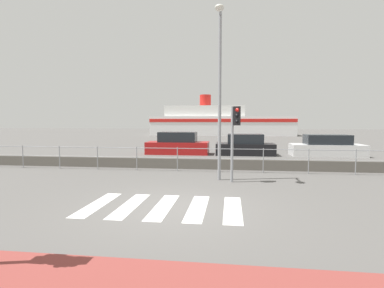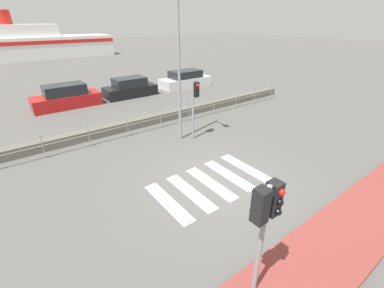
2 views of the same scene
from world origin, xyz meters
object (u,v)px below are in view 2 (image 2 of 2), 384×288
(ferry_boat, at_px, (28,44))
(parked_car_white, at_px, (185,80))
(parked_car_black, at_px, (130,88))
(traffic_light_far, at_px, (195,98))
(streetlamp, at_px, (181,57))
(parked_car_red, at_px, (66,97))
(traffic_light_near, at_px, (265,213))

(ferry_boat, bearing_deg, parked_car_white, -74.08)
(parked_car_black, bearing_deg, traffic_light_far, -95.04)
(streetlamp, distance_m, ferry_boat, 37.43)
(parked_car_red, bearing_deg, parked_car_white, 0.00)
(traffic_light_far, distance_m, parked_car_red, 9.97)
(traffic_light_far, bearing_deg, parked_car_red, 112.24)
(streetlamp, bearing_deg, ferry_boat, 92.37)
(streetlamp, height_order, parked_car_black, streetlamp)
(traffic_light_far, relative_size, parked_car_white, 0.62)
(parked_car_red, xyz_separation_m, parked_car_white, (9.71, 0.00, -0.05))
(streetlamp, height_order, ferry_boat, ferry_boat)
(parked_car_black, height_order, parked_car_white, parked_car_black)
(parked_car_black, xyz_separation_m, parked_car_white, (5.17, 0.00, -0.00))
(parked_car_white, bearing_deg, streetlamp, -126.24)
(parked_car_red, height_order, parked_car_white, parked_car_red)
(traffic_light_far, xyz_separation_m, ferry_boat, (-2.13, 37.54, -0.02))
(streetlamp, xyz_separation_m, parked_car_black, (1.39, 8.95, -3.27))
(parked_car_black, bearing_deg, traffic_light_near, -106.01)
(parked_car_black, relative_size, parked_car_white, 0.86)
(traffic_light_near, xyz_separation_m, traffic_light_far, (3.85, 7.10, -0.17))
(streetlamp, bearing_deg, parked_car_black, 81.19)
(traffic_light_far, xyz_separation_m, parked_car_black, (0.81, 9.14, -1.44))
(traffic_light_near, height_order, parked_car_red, traffic_light_near)
(traffic_light_near, height_order, parked_car_white, traffic_light_near)
(parked_car_white, bearing_deg, parked_car_black, 180.00)
(parked_car_red, bearing_deg, traffic_light_far, -67.76)
(streetlamp, relative_size, ferry_boat, 0.28)
(ferry_boat, bearing_deg, parked_car_red, -93.24)
(traffic_light_far, distance_m, ferry_boat, 37.60)
(ferry_boat, distance_m, parked_car_white, 29.57)
(streetlamp, relative_size, parked_car_black, 1.64)
(parked_car_red, bearing_deg, traffic_light_near, -90.42)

